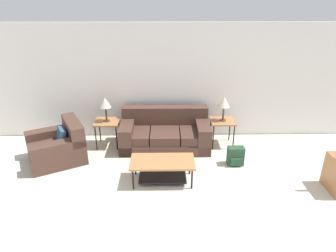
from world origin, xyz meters
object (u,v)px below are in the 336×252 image
at_px(couch, 165,134).
at_px(armchair, 58,147).
at_px(table_lamp_left, 105,103).
at_px(backpack, 236,156).
at_px(coffee_table, 162,166).
at_px(side_table_left, 107,124).
at_px(table_lamp_right, 224,103).
at_px(side_table_right, 222,123).

bearing_deg(couch, armchair, -164.97).
bearing_deg(armchair, table_lamp_left, 34.74).
height_order(couch, backpack, couch).
xyz_separation_m(coffee_table, backpack, (1.45, 0.56, -0.13)).
bearing_deg(side_table_left, table_lamp_left, -71.57).
distance_m(coffee_table, side_table_left, 1.90).
distance_m(side_table_left, backpack, 2.83).
distance_m(couch, table_lamp_right, 1.46).
bearing_deg(coffee_table, table_lamp_right, 47.50).
height_order(couch, coffee_table, couch).
bearing_deg(backpack, couch, 149.02).
xyz_separation_m(side_table_left, table_lamp_left, (0.00, -0.00, 0.48)).
bearing_deg(couch, backpack, -30.98).
xyz_separation_m(couch, backpack, (1.39, -0.84, -0.11)).
xyz_separation_m(armchair, table_lamp_left, (0.90, 0.62, 0.72)).
relative_size(coffee_table, side_table_right, 1.94).
distance_m(armchair, coffee_table, 2.27).
xyz_separation_m(couch, table_lamp_right, (1.27, 0.04, 0.71)).
xyz_separation_m(side_table_left, side_table_right, (2.54, 0.00, 0.00)).
relative_size(coffee_table, backpack, 3.01).
distance_m(couch, coffee_table, 1.40).
xyz_separation_m(side_table_left, table_lamp_right, (2.54, -0.00, 0.48)).
bearing_deg(table_lamp_right, table_lamp_left, 180.00).
bearing_deg(table_lamp_left, side_table_left, 108.43).
bearing_deg(armchair, couch, 15.03).
relative_size(coffee_table, table_lamp_right, 2.10).
bearing_deg(couch, side_table_left, 178.18).
height_order(table_lamp_left, table_lamp_right, same).
bearing_deg(armchair, side_table_left, 34.74).
relative_size(armchair, coffee_table, 1.20).
relative_size(coffee_table, table_lamp_left, 2.10).
bearing_deg(table_lamp_left, table_lamp_right, 0.00).
bearing_deg(coffee_table, armchair, 158.84).
height_order(couch, table_lamp_right, table_lamp_right).
relative_size(couch, table_lamp_right, 3.56).
relative_size(side_table_right, backpack, 1.55).
height_order(couch, side_table_left, couch).
xyz_separation_m(couch, armchair, (-2.17, -0.58, -0.01)).
relative_size(side_table_left, backpack, 1.55).
xyz_separation_m(armchair, backpack, (3.56, -0.25, -0.10)).
relative_size(table_lamp_right, backpack, 1.43).
relative_size(side_table_right, table_lamp_right, 1.08).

